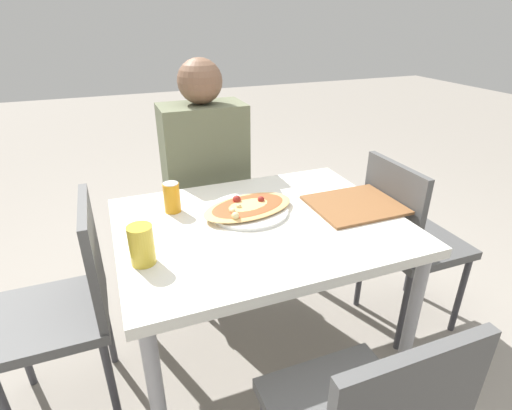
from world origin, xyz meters
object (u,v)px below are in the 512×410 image
chair_far_seated (203,198)px  chair_side_right (407,236)px  drink_glass (142,245)px  person_seated (205,163)px  soda_can (172,197)px  dining_table (261,238)px  chair_side_left (67,301)px  pizza_main (248,208)px

chair_far_seated → chair_side_right: 1.10m
chair_side_right → drink_glass: 1.24m
chair_side_right → person_seated: 1.06m
soda_can → drink_glass: drink_glass is taller
person_seated → soda_can: bearing=59.9°
dining_table → soda_can: soda_can is taller
chair_side_left → chair_side_right: (1.48, -0.07, 0.00)m
chair_side_left → pizza_main: size_ratio=2.07×
soda_can → chair_side_right: bearing=-12.2°
person_seated → soda_can: person_seated is taller
person_seated → soda_can: (-0.25, -0.43, 0.03)m
chair_side_right → person_seated: bearing=-129.6°
chair_side_right → drink_glass: bearing=-84.7°
dining_table → drink_glass: size_ratio=8.13×
chair_side_left → chair_side_right: size_ratio=1.00×
drink_glass → pizza_main: bearing=26.3°
dining_table → pizza_main: pizza_main is taller
dining_table → person_seated: size_ratio=0.86×
dining_table → person_seated: (-0.05, 0.64, 0.11)m
pizza_main → drink_glass: bearing=-153.7°
chair_far_seated → person_seated: bearing=90.0°
chair_far_seated → soda_can: chair_far_seated is taller
drink_glass → person_seated: bearing=62.0°
chair_side_left → chair_side_right: same height
chair_side_right → chair_side_left: bearing=-92.6°
dining_table → drink_glass: (-0.46, -0.13, 0.14)m
dining_table → chair_side_right: (0.74, -0.01, -0.14)m
chair_far_seated → person_seated: 0.27m
chair_side_left → soda_can: (0.44, 0.16, 0.28)m
chair_side_left → pizza_main: 0.76m
person_seated → drink_glass: (-0.41, -0.77, 0.04)m
person_seated → chair_side_right: bearing=140.4°
chair_far_seated → chair_side_right: bearing=136.0°
chair_side_left → soda_can: bearing=-70.1°
chair_side_left → pizza_main: (0.72, 0.04, 0.23)m
chair_side_left → drink_glass: bearing=-122.7°
chair_side_right → dining_table: bearing=-91.1°
chair_side_left → soda_can: size_ratio=7.07×
chair_side_left → pizza_main: bearing=-86.8°
dining_table → chair_far_seated: size_ratio=1.24×
pizza_main → soda_can: soda_can is taller
chair_far_seated → chair_side_right: size_ratio=1.00×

